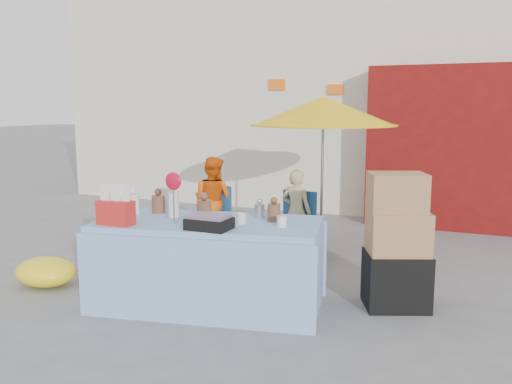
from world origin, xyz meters
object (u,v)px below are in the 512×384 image
at_px(chair_left, 209,229).
at_px(market_table, 208,262).
at_px(vendor_beige, 296,212).
at_px(chair_right, 293,237).
at_px(box_stack, 397,246).
at_px(vendor_orange, 213,201).
at_px(umbrella, 323,112).

bearing_deg(chair_left, market_table, -55.63).
bearing_deg(vendor_beige, market_table, 91.52).
bearing_deg(chair_right, box_stack, -34.27).
relative_size(market_table, vendor_beige, 2.10).
relative_size(chair_right, box_stack, 0.64).
relative_size(market_table, vendor_orange, 1.89).
distance_m(chair_right, vendor_beige, 0.34).
distance_m(chair_right, vendor_orange, 1.31).
relative_size(chair_right, umbrella, 0.41).
height_order(market_table, vendor_beige, market_table).
height_order(chair_left, umbrella, umbrella).
xyz_separation_m(chair_right, vendor_orange, (-1.25, 0.13, 0.38)).
bearing_deg(market_table, chair_right, 73.44).
height_order(chair_left, chair_right, same).
bearing_deg(chair_left, vendor_beige, 12.36).
bearing_deg(chair_right, vendor_beige, 96.94).
xyz_separation_m(market_table, chair_right, (0.18, 2.00, -0.19)).
distance_m(vendor_beige, box_stack, 2.11).
xyz_separation_m(chair_left, vendor_orange, (-0.00, 0.13, 0.38)).
bearing_deg(market_table, vendor_beige, 73.80).
relative_size(market_table, chair_left, 2.82).
relative_size(vendor_beige, box_stack, 0.86).
xyz_separation_m(vendor_beige, umbrella, (0.30, 0.15, 1.32)).
distance_m(vendor_orange, umbrella, 2.00).
xyz_separation_m(market_table, chair_left, (-1.07, 2.00, -0.19)).
relative_size(chair_right, vendor_orange, 0.67).
bearing_deg(vendor_orange, box_stack, 158.80).
relative_size(market_table, box_stack, 1.79).
bearing_deg(umbrella, chair_left, -169.59).
bearing_deg(vendor_orange, umbrella, -168.26).
bearing_deg(vendor_orange, chair_left, 96.94).
bearing_deg(market_table, box_stack, 10.47).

